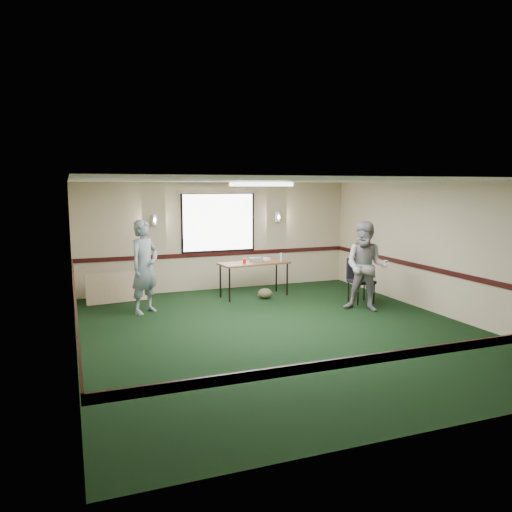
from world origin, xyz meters
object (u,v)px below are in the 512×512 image
object	(u,v)px
folding_table	(254,265)
person_left	(145,267)
conference_chair	(359,276)
projector	(256,260)
person_right	(366,267)

from	to	relation	value
folding_table	person_left	size ratio (longest dim) A/B	0.89
conference_chair	person_left	world-z (taller)	person_left
folding_table	person_left	world-z (taller)	person_left
projector	person_left	world-z (taller)	person_left
folding_table	person_left	distance (m)	2.73
folding_table	person_left	bearing A→B (deg)	-172.79
folding_table	conference_chair	xyz separation A→B (m)	(2.03, -1.35, -0.18)
conference_chair	person_left	distance (m)	4.74
folding_table	person_right	bearing A→B (deg)	-57.62
conference_chair	projector	bearing A→B (deg)	144.53
folding_table	projector	bearing A→B (deg)	41.15
person_left	person_right	world-z (taller)	person_left
folding_table	person_right	world-z (taller)	person_right
folding_table	person_right	distance (m)	2.72
person_left	conference_chair	bearing A→B (deg)	-45.66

